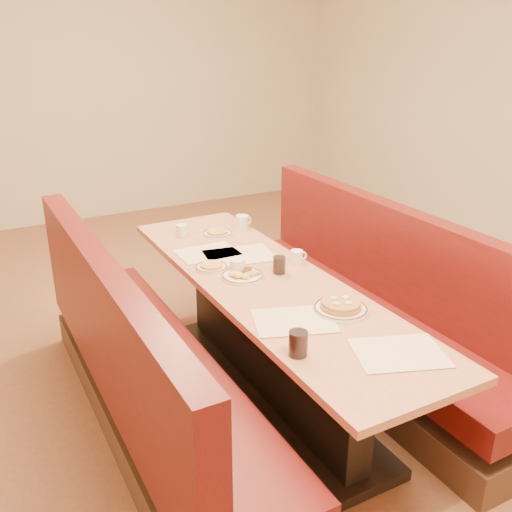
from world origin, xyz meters
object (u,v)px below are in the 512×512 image
diner_table (267,340)px  booth_left (144,377)px  coffee_mug_b (237,266)px  coffee_mug_d (182,230)px  pancake_plate (341,307)px  coffee_mug_a (297,256)px  soda_tumbler_near (298,344)px  booth_right (368,314)px  coffee_mug_c (243,222)px  eggs_plate (243,275)px  soda_tumbler_mid (279,265)px

diner_table → booth_left: 0.73m
coffee_mug_b → coffee_mug_d: (-0.04, 0.74, -0.00)m
booth_left → pancake_plate: bearing=-29.1°
booth_left → coffee_mug_a: size_ratio=24.44×
coffee_mug_b → diner_table: bearing=-79.9°
pancake_plate → coffee_mug_d: 1.42m
booth_left → soda_tumbler_near: bearing=-57.4°
booth_left → booth_right: size_ratio=1.00×
soda_tumbler_near → booth_left: bearing=122.6°
coffee_mug_a → coffee_mug_b: coffee_mug_b is taller
diner_table → coffee_mug_c: coffee_mug_c is taller
eggs_plate → soda_tumbler_mid: 0.22m
pancake_plate → eggs_plate: size_ratio=1.13×
soda_tumbler_mid → soda_tumbler_near: bearing=-115.4°
coffee_mug_d → soda_tumbler_mid: 0.88m
coffee_mug_a → soda_tumbler_near: 1.03m
coffee_mug_d → booth_right: bearing=-68.9°
booth_right → coffee_mug_d: (-0.87, 0.91, 0.43)m
coffee_mug_d → soda_tumbler_near: (-0.13, -1.64, 0.01)m
diner_table → soda_tumbler_mid: bearing=30.1°
coffee_mug_b → soda_tumbler_mid: bearing=-47.2°
diner_table → coffee_mug_a: 0.52m
booth_left → pancake_plate: booth_left is taller
coffee_mug_c → coffee_mug_d: bearing=163.8°
coffee_mug_a → soda_tumbler_mid: soda_tumbler_mid is taller
coffee_mug_c → soda_tumbler_mid: bearing=-110.9°
eggs_plate → coffee_mug_a: bearing=6.3°
pancake_plate → soda_tumbler_near: size_ratio=2.40×
pancake_plate → coffee_mug_a: coffee_mug_a is taller
pancake_plate → eggs_plate: pancake_plate is taller
coffee_mug_d → soda_tumbler_mid: size_ratio=1.04×
coffee_mug_a → booth_left: bearing=-163.7°
coffee_mug_b → coffee_mug_c: 0.78m
diner_table → coffee_mug_a: (0.28, 0.15, 0.42)m
coffee_mug_a → coffee_mug_d: 0.88m
coffee_mug_d → soda_tumbler_mid: soda_tumbler_mid is taller
soda_tumbler_near → coffee_mug_c: bearing=70.9°
diner_table → booth_left: (-0.73, 0.00, -0.01)m
eggs_plate → coffee_mug_c: 0.84m
eggs_plate → soda_tumbler_near: size_ratio=2.14×
booth_right → soda_tumbler_near: (-1.00, -0.73, 0.44)m
booth_right → coffee_mug_c: booth_right is taller
booth_right → coffee_mug_d: booth_right is taller
eggs_plate → coffee_mug_b: 0.07m
diner_table → coffee_mug_d: coffee_mug_d is taller
pancake_plate → coffee_mug_d: bearing=101.2°
soda_tumbler_mid → coffee_mug_c: bearing=77.7°
booth_left → coffee_mug_c: (1.02, 0.85, 0.44)m
coffee_mug_c → soda_tumbler_mid: soda_tumbler_mid is taller
pancake_plate → eggs_plate: (-0.24, 0.59, -0.01)m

